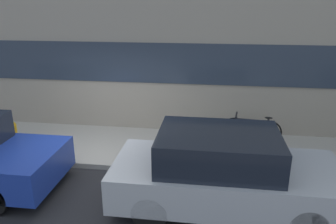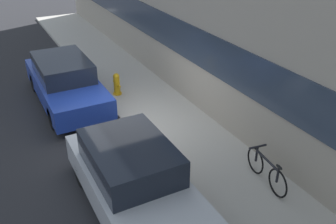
{
  "view_description": "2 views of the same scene",
  "coord_description": "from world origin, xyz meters",
  "px_view_note": "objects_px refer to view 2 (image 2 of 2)",
  "views": [
    {
      "loc": [
        2.56,
        -6.4,
        3.65
      ],
      "look_at": [
        1.65,
        0.29,
        1.37
      ],
      "focal_mm": 35.0,
      "sensor_mm": 36.0,
      "label": 1
    },
    {
      "loc": [
        8.55,
        -3.24,
        5.54
      ],
      "look_at": [
        1.66,
        0.38,
        1.34
      ],
      "focal_mm": 40.0,
      "sensor_mm": 36.0,
      "label": 2
    }
  ],
  "objects_px": {
    "parked_car_silver": "(133,178)",
    "fire_hydrant": "(117,84)",
    "parked_car_blue": "(65,82)",
    "bicycle": "(266,169)"
  },
  "relations": [
    {
      "from": "parked_car_silver",
      "to": "fire_hydrant",
      "type": "bearing_deg",
      "value": 162.99
    },
    {
      "from": "bicycle",
      "to": "parked_car_blue",
      "type": "bearing_deg",
      "value": 31.19
    },
    {
      "from": "parked_car_blue",
      "to": "fire_hydrant",
      "type": "distance_m",
      "value": 1.64
    },
    {
      "from": "fire_hydrant",
      "to": "bicycle",
      "type": "distance_m",
      "value": 6.05
    },
    {
      "from": "bicycle",
      "to": "fire_hydrant",
      "type": "bearing_deg",
      "value": 19.29
    },
    {
      "from": "fire_hydrant",
      "to": "parked_car_blue",
      "type": "bearing_deg",
      "value": -105.81
    },
    {
      "from": "parked_car_silver",
      "to": "fire_hydrant",
      "type": "xyz_separation_m",
      "value": [
        -5.11,
        1.56,
        -0.23
      ]
    },
    {
      "from": "parked_car_blue",
      "to": "fire_hydrant",
      "type": "relative_size",
      "value": 6.16
    },
    {
      "from": "parked_car_blue",
      "to": "bicycle",
      "type": "bearing_deg",
      "value": 24.05
    },
    {
      "from": "parked_car_blue",
      "to": "fire_hydrant",
      "type": "bearing_deg",
      "value": 74.19
    }
  ]
}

